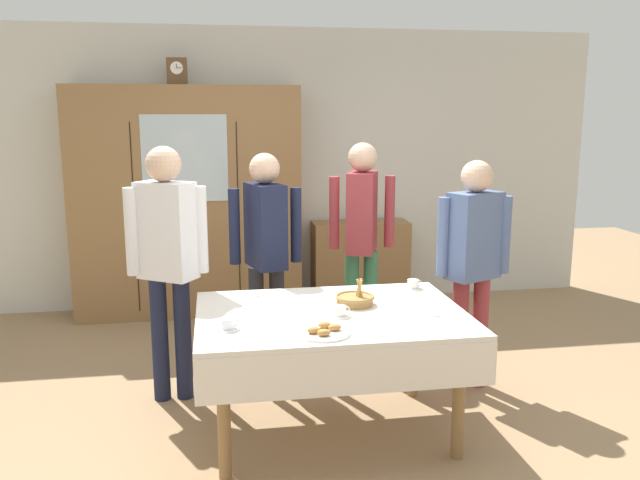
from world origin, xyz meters
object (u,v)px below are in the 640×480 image
tea_cup_far_left (340,312)px  pastry_plate (324,331)px  tea_cup_near_right (413,285)px  spoon_mid_right (254,296)px  bookshelf_low (360,263)px  spoon_far_right (292,312)px  person_beside_shelf (167,248)px  tea_cup_back_edge (228,325)px  person_behind_table_right (362,227)px  bread_basket (355,299)px  book_stack (361,219)px  person_behind_table_left (473,253)px  mantel_clock (177,71)px  person_by_cabinet (266,242)px  spoon_far_left (434,316)px  wall_cabinet (188,203)px  dining_table (332,330)px

tea_cup_far_left → pastry_plate: (-0.14, -0.28, -0.01)m
tea_cup_near_right → spoon_mid_right: (-1.05, -0.01, -0.02)m
bookshelf_low → tea_cup_far_left: bookshelf_low is taller
spoon_far_right → person_beside_shelf: 1.00m
bookshelf_low → tea_cup_back_edge: 3.16m
tea_cup_far_left → person_behind_table_right: person_behind_table_right is taller
bread_basket → pastry_plate: (-0.27, -0.49, -0.02)m
tea_cup_back_edge → pastry_plate: tea_cup_back_edge is taller
book_stack → pastry_plate: bearing=-106.4°
book_stack → person_behind_table_left: person_behind_table_left is taller
mantel_clock → bookshelf_low: 2.52m
tea_cup_near_right → person_by_cabinet: size_ratio=0.08×
book_stack → person_beside_shelf: (-1.74, -1.98, 0.17)m
person_behind_table_left → person_behind_table_right: bearing=127.7°
person_beside_shelf → spoon_far_left: bearing=-28.2°
wall_cabinet → mantel_clock: mantel_clock is taller
spoon_far_left → person_beside_shelf: 1.76m
tea_cup_near_right → dining_table: bearing=-144.9°
tea_cup_back_edge → pastry_plate: (0.50, -0.15, -0.01)m
bread_basket → spoon_far_right: (-0.39, -0.10, -0.03)m
tea_cup_back_edge → person_behind_table_left: size_ratio=0.08×
bread_basket → person_by_cabinet: size_ratio=0.15×
tea_cup_near_right → person_beside_shelf: 1.62m
dining_table → tea_cup_far_left: bearing=-62.6°
person_by_cabinet → tea_cup_far_left: bearing=-73.1°
dining_table → person_behind_table_right: (0.47, 1.30, 0.37)m
bookshelf_low → person_by_cabinet: 2.02m
tea_cup_near_right → spoon_far_right: (-0.85, -0.39, -0.02)m
bread_basket → person_behind_table_right: person_behind_table_right is taller
mantel_clock → person_beside_shelf: bearing=-90.5°
bookshelf_low → person_by_cabinet: bearing=-123.6°
bread_basket → spoon_mid_right: bread_basket is taller
person_behind_table_left → tea_cup_back_edge: bearing=-156.9°
dining_table → mantel_clock: size_ratio=6.50×
dining_table → person_behind_table_left: (1.07, 0.53, 0.31)m
dining_table → bread_basket: bread_basket is taller
tea_cup_near_right → spoon_mid_right: size_ratio=1.09×
wall_cabinet → bread_basket: 2.68m
tea_cup_back_edge → mantel_clock: bearing=97.1°
person_behind_table_right → person_behind_table_left: size_ratio=1.05×
mantel_clock → person_behind_table_left: 3.16m
bookshelf_low → spoon_far_left: bookshelf_low is taller
spoon_far_left → bread_basket: bearing=142.4°
mantel_clock → book_stack: bearing=1.7°
book_stack → tea_cup_back_edge: book_stack is taller
tea_cup_back_edge → person_beside_shelf: person_beside_shelf is taller
pastry_plate → mantel_clock: bearing=106.0°
bookshelf_low → tea_cup_back_edge: (-1.37, -2.83, 0.36)m
bookshelf_low → person_beside_shelf: bearing=-131.3°
bread_basket → dining_table: bearing=-138.0°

